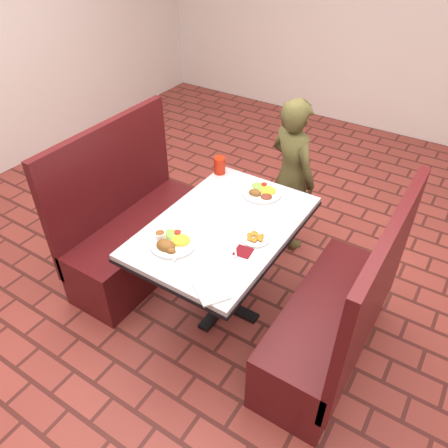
# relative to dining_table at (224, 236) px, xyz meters

# --- Properties ---
(room) EXTENTS (7.00, 7.04, 2.82)m
(room) POSITION_rel_dining_table_xyz_m (0.00, 0.00, 1.26)
(room) COLOR #973B31
(room) RESTS_ON ground
(dining_table) EXTENTS (0.81, 1.21, 0.75)m
(dining_table) POSITION_rel_dining_table_xyz_m (0.00, 0.00, 0.00)
(dining_table) COLOR silver
(dining_table) RESTS_ON ground
(booth_bench_left) EXTENTS (0.47, 1.20, 1.17)m
(booth_bench_left) POSITION_rel_dining_table_xyz_m (-0.80, 0.00, -0.32)
(booth_bench_left) COLOR #521214
(booth_bench_left) RESTS_ON ground
(booth_bench_right) EXTENTS (0.47, 1.20, 1.17)m
(booth_bench_right) POSITION_rel_dining_table_xyz_m (0.80, 0.00, -0.32)
(booth_bench_right) COLOR #521214
(booth_bench_right) RESTS_ON ground
(diner_person) EXTENTS (0.54, 0.47, 1.26)m
(diner_person) POSITION_rel_dining_table_xyz_m (0.03, 0.93, -0.02)
(diner_person) COLOR brown
(diner_person) RESTS_ON ground
(near_dinner_plate) EXTENTS (0.28, 0.28, 0.09)m
(near_dinner_plate) POSITION_rel_dining_table_xyz_m (-0.15, -0.33, 0.13)
(near_dinner_plate) COLOR white
(near_dinner_plate) RESTS_ON dining_table
(far_dinner_plate) EXTENTS (0.27, 0.27, 0.07)m
(far_dinner_plate) POSITION_rel_dining_table_xyz_m (0.04, 0.43, 0.12)
(far_dinner_plate) COLOR white
(far_dinner_plate) RESTS_ON dining_table
(plantain_plate) EXTENTS (0.17, 0.17, 0.03)m
(plantain_plate) POSITION_rel_dining_table_xyz_m (0.24, -0.02, 0.11)
(plantain_plate) COLOR white
(plantain_plate) RESTS_ON dining_table
(maroon_napkin) EXTENTS (0.11, 0.11, 0.00)m
(maroon_napkin) POSITION_rel_dining_table_xyz_m (0.24, -0.16, 0.10)
(maroon_napkin) COLOR #5D0E14
(maroon_napkin) RESTS_ON dining_table
(spoon_utensil) EXTENTS (0.08, 0.11, 0.00)m
(spoon_utensil) POSITION_rel_dining_table_xyz_m (0.19, -0.17, 0.10)
(spoon_utensil) COLOR #B9B9BE
(spoon_utensil) RESTS_ON dining_table
(red_tumbler) EXTENTS (0.08, 0.08, 0.13)m
(red_tumbler) POSITION_rel_dining_table_xyz_m (-0.36, 0.50, 0.16)
(red_tumbler) COLOR red
(red_tumbler) RESTS_ON dining_table
(paper_napkin) EXTENTS (0.25, 0.24, 0.01)m
(paper_napkin) POSITION_rel_dining_table_xyz_m (0.24, -0.51, 0.10)
(paper_napkin) COLOR white
(paper_napkin) RESTS_ON dining_table
(knife_utensil) EXTENTS (0.06, 0.16, 0.00)m
(knife_utensil) POSITION_rel_dining_table_xyz_m (-0.11, -0.36, 0.11)
(knife_utensil) COLOR silver
(knife_utensil) RESTS_ON dining_table
(fork_utensil) EXTENTS (0.03, 0.16, 0.00)m
(fork_utensil) POSITION_rel_dining_table_xyz_m (-0.06, -0.37, 0.11)
(fork_utensil) COLOR silver
(fork_utensil) RESTS_ON dining_table
(lettuce_shreds) EXTENTS (0.28, 0.32, 0.00)m
(lettuce_shreds) POSITION_rel_dining_table_xyz_m (0.04, 0.06, 0.10)
(lettuce_shreds) COLOR #95BB4A
(lettuce_shreds) RESTS_ON dining_table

